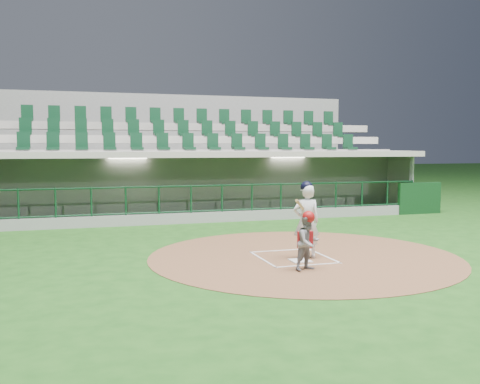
# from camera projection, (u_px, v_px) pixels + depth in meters

# --- Properties ---
(ground) EXTENTS (120.00, 120.00, 0.00)m
(ground) POSITION_uv_depth(u_px,v_px,m) (288.00, 255.00, 12.54)
(ground) COLOR #194714
(ground) RESTS_ON ground
(dirt_circle) EXTENTS (7.20, 7.20, 0.01)m
(dirt_circle) POSITION_uv_depth(u_px,v_px,m) (304.00, 256.00, 12.44)
(dirt_circle) COLOR brown
(dirt_circle) RESTS_ON ground
(home_plate) EXTENTS (0.43, 0.43, 0.02)m
(home_plate) POSITION_uv_depth(u_px,v_px,m) (300.00, 261.00, 11.87)
(home_plate) COLOR silver
(home_plate) RESTS_ON dirt_circle
(batter_box_chalk) EXTENTS (1.55, 1.80, 0.01)m
(batter_box_chalk) POSITION_uv_depth(u_px,v_px,m) (293.00, 257.00, 12.25)
(batter_box_chalk) COLOR silver
(batter_box_chalk) RESTS_ON ground
(dugout_structure) EXTENTS (16.40, 3.70, 3.00)m
(dugout_structure) POSITION_uv_depth(u_px,v_px,m) (209.00, 190.00, 19.91)
(dugout_structure) COLOR slate
(dugout_structure) RESTS_ON ground
(seating_deck) EXTENTS (17.00, 6.72, 5.15)m
(seating_deck) POSITION_uv_depth(u_px,v_px,m) (192.00, 173.00, 22.81)
(seating_deck) COLOR gray
(seating_deck) RESTS_ON ground
(batter) EXTENTS (0.87, 0.88, 1.76)m
(batter) POSITION_uv_depth(u_px,v_px,m) (306.00, 220.00, 12.10)
(batter) COLOR white
(batter) RESTS_ON dirt_circle
(catcher) EXTENTS (0.67, 0.60, 1.23)m
(catcher) POSITION_uv_depth(u_px,v_px,m) (308.00, 241.00, 10.95)
(catcher) COLOR gray
(catcher) RESTS_ON dirt_circle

